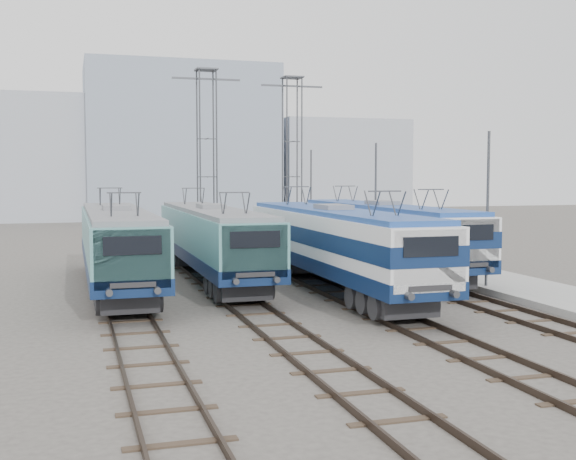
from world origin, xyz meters
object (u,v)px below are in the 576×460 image
(locomotive_center_right, at_px, (335,241))
(mast_front, at_px, (487,212))
(catenary_tower_west, at_px, (207,152))
(locomotive_far_left, at_px, (117,241))
(mast_rear, at_px, (311,197))
(locomotive_far_right, at_px, (383,231))
(locomotive_center_left, at_px, (212,237))
(catenary_tower_east, at_px, (292,154))
(mast_mid, at_px, (375,202))

(locomotive_center_right, xyz_separation_m, mast_front, (6.35, -1.85, 1.23))
(mast_front, bearing_deg, catenary_tower_west, 113.27)
(locomotive_far_left, distance_m, mast_front, 16.27)
(catenary_tower_west, height_order, mast_rear, catenary_tower_west)
(locomotive_far_left, height_order, locomotive_center_right, locomotive_center_right)
(locomotive_far_right, height_order, mast_front, mast_front)
(locomotive_center_left, height_order, locomotive_center_right, locomotive_center_right)
(locomotive_center_left, height_order, locomotive_far_right, locomotive_far_right)
(catenary_tower_west, xyz_separation_m, catenary_tower_east, (6.50, 2.00, 0.00))
(locomotive_center_left, distance_m, mast_front, 12.71)
(locomotive_center_left, relative_size, catenary_tower_west, 1.44)
(locomotive_center_left, bearing_deg, mast_rear, 58.22)
(locomotive_far_left, height_order, locomotive_center_left, locomotive_far_left)
(locomotive_far_left, xyz_separation_m, locomotive_far_right, (13.50, 1.53, 0.06))
(locomotive_far_left, height_order, catenary_tower_east, catenary_tower_east)
(catenary_tower_west, bearing_deg, locomotive_center_right, -82.93)
(locomotive_far_right, bearing_deg, locomotive_center_left, -178.30)
(mast_mid, relative_size, mast_rear, 1.00)
(mast_front, bearing_deg, locomotive_far_left, 161.19)
(locomotive_center_right, bearing_deg, mast_front, -16.26)
(locomotive_far_right, height_order, catenary_tower_east, catenary_tower_east)
(locomotive_far_left, relative_size, mast_front, 2.50)
(mast_rear, bearing_deg, mast_mid, -90.00)
(locomotive_center_right, xyz_separation_m, catenary_tower_west, (-2.25, 18.15, 4.37))
(mast_mid, bearing_deg, catenary_tower_west, 137.07)
(mast_front, xyz_separation_m, mast_mid, (0.00, 12.00, 0.00))
(mast_rear, bearing_deg, locomotive_far_right, -96.12)
(locomotive_center_left, relative_size, mast_mid, 2.47)
(locomotive_far_right, xyz_separation_m, catenary_tower_west, (-6.75, 13.24, 4.39))
(locomotive_far_right, distance_m, mast_rear, 17.39)
(locomotive_far_right, distance_m, mast_mid, 5.70)
(locomotive_far_left, height_order, mast_rear, mast_rear)
(catenary_tower_west, bearing_deg, mast_mid, -42.93)
(locomotive_far_left, bearing_deg, locomotive_center_left, 15.64)
(mast_rear, bearing_deg, mast_front, -90.00)
(catenary_tower_east, bearing_deg, locomotive_far_left, -128.31)
(locomotive_far_left, bearing_deg, locomotive_center_right, -20.57)
(catenary_tower_west, height_order, mast_mid, catenary_tower_west)
(locomotive_center_right, distance_m, mast_mid, 12.03)
(locomotive_far_right, height_order, mast_rear, mast_rear)
(locomotive_far_right, relative_size, mast_mid, 2.51)
(mast_front, height_order, mast_rear, same)
(catenary_tower_east, bearing_deg, locomotive_center_left, -119.43)
(locomotive_far_right, bearing_deg, catenary_tower_east, 90.94)
(mast_mid, bearing_deg, mast_rear, 90.00)
(locomotive_center_right, xyz_separation_m, mast_rear, (6.35, 22.15, 1.23))
(mast_mid, xyz_separation_m, mast_rear, (0.00, 12.00, 0.00))
(catenary_tower_west, bearing_deg, locomotive_far_left, -114.56)
(locomotive_far_left, relative_size, locomotive_center_right, 0.98)
(locomotive_far_right, relative_size, mast_front, 2.51)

